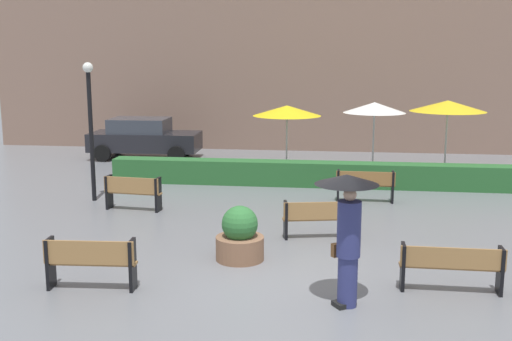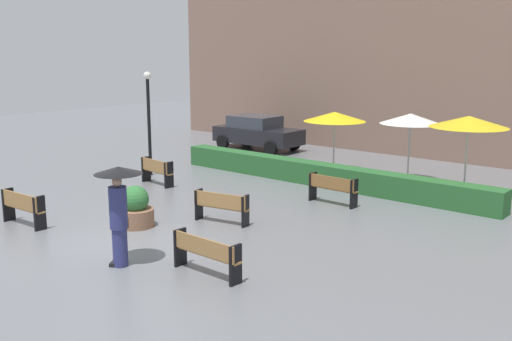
{
  "view_description": "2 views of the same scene",
  "coord_description": "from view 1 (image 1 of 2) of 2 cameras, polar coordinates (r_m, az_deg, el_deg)",
  "views": [
    {
      "loc": [
        0.79,
        -10.3,
        4.01
      ],
      "look_at": [
        -1.22,
        5.23,
        1.04
      ],
      "focal_mm": 43.2,
      "sensor_mm": 36.0,
      "label": 1
    },
    {
      "loc": [
        10.92,
        -7.91,
        4.51
      ],
      "look_at": [
        1.16,
        3.54,
        1.43
      ],
      "focal_mm": 40.9,
      "sensor_mm": 36.0,
      "label": 2
    }
  ],
  "objects": [
    {
      "name": "bench_near_right",
      "position": [
        11.08,
        17.66,
        -8.3
      ],
      "size": [
        1.74,
        0.34,
        0.82
      ],
      "color": "#9E7242",
      "rests_on": "ground"
    },
    {
      "name": "patio_umbrella_white",
      "position": [
        21.0,
        10.91,
        5.73
      ],
      "size": [
        2.08,
        2.08,
        2.44
      ],
      "color": "silver",
      "rests_on": "ground"
    },
    {
      "name": "lamp_post",
      "position": [
        17.38,
        -15.09,
        4.83
      ],
      "size": [
        0.28,
        0.28,
        3.8
      ],
      "color": "black",
      "rests_on": "ground"
    },
    {
      "name": "bench_far_left",
      "position": [
        16.31,
        -11.35,
        -1.84
      ],
      "size": [
        1.52,
        0.5,
        0.89
      ],
      "color": "#9E7242",
      "rests_on": "ground"
    },
    {
      "name": "pedestrian_with_umbrella",
      "position": [
        9.89,
        8.47,
        -4.61
      ],
      "size": [
        1.02,
        1.02,
        2.15
      ],
      "color": "navy",
      "rests_on": "ground"
    },
    {
      "name": "bench_near_left",
      "position": [
        11.05,
        -15.09,
        -8.0
      ],
      "size": [
        1.58,
        0.43,
        0.9
      ],
      "color": "#9E7242",
      "rests_on": "ground"
    },
    {
      "name": "building_facade",
      "position": [
        26.37,
        5.83,
        14.4
      ],
      "size": [
        28.0,
        1.2,
        11.45
      ],
      "primitive_type": "cube",
      "color": "#846656",
      "rests_on": "ground"
    },
    {
      "name": "hedge_strip",
      "position": [
        19.07,
        4.79,
        -0.31
      ],
      "size": [
        12.29,
        0.7,
        0.75
      ],
      "primitive_type": "cube",
      "color": "#28602D",
      "rests_on": "ground"
    },
    {
      "name": "patio_umbrella_yellow_far",
      "position": [
        20.57,
        17.34,
        5.72
      ],
      "size": [
        2.39,
        2.39,
        2.57
      ],
      "color": "silver",
      "rests_on": "ground"
    },
    {
      "name": "planter_pot",
      "position": [
        12.21,
        -1.51,
        -6.17
      ],
      "size": [
        0.96,
        0.96,
        1.09
      ],
      "color": "brown",
      "rests_on": "ground"
    },
    {
      "name": "bench_mid_center",
      "position": [
        13.66,
        5.83,
        -4.24
      ],
      "size": [
        1.6,
        0.63,
        0.84
      ],
      "color": "#9E7242",
      "rests_on": "ground"
    },
    {
      "name": "bench_back_row",
      "position": [
        17.16,
        10.09,
        -1.19
      ],
      "size": [
        1.6,
        0.37,
        0.86
      ],
      "color": "olive",
      "rests_on": "ground"
    },
    {
      "name": "ground_plane",
      "position": [
        11.08,
        2.85,
        -10.51
      ],
      "size": [
        60.0,
        60.0,
        0.0
      ],
      "primitive_type": "plane",
      "color": "slate"
    },
    {
      "name": "patio_umbrella_yellow",
      "position": [
        20.81,
        2.89,
        5.55
      ],
      "size": [
        2.31,
        2.31,
        2.32
      ],
      "color": "silver",
      "rests_on": "ground"
    },
    {
      "name": "parked_car",
      "position": [
        24.36,
        -10.34,
        3.01
      ],
      "size": [
        4.25,
        2.07,
        1.57
      ],
      "color": "black",
      "rests_on": "ground"
    }
  ]
}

